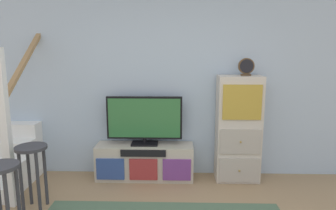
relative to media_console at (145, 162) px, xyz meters
name	(u,v)px	position (x,y,z in m)	size (l,w,h in m)	color
back_wall	(167,80)	(0.30, 0.27, 1.11)	(6.40, 0.12, 2.70)	#A8BCD1
media_console	(145,162)	(0.00, 0.00, 0.00)	(1.33, 0.38, 0.48)	#BCB29E
television	(144,119)	(0.00, 0.02, 0.60)	(1.02, 0.22, 0.67)	black
side_cabinet	(238,129)	(1.27, 0.01, 0.47)	(0.58, 0.38, 1.44)	beige
desk_clock	(246,67)	(1.33, 0.00, 1.31)	(0.20, 0.08, 0.23)	#4C3823
staircase	(7,151)	(-1.94, 0.01, 0.13)	(1.00, 1.36, 2.20)	white
bar_stool_near	(1,185)	(-1.16, -1.44, 0.31)	(0.34, 0.34, 0.75)	#333338
bar_stool_far	(32,163)	(-1.16, -0.85, 0.30)	(0.34, 0.34, 0.74)	#333338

